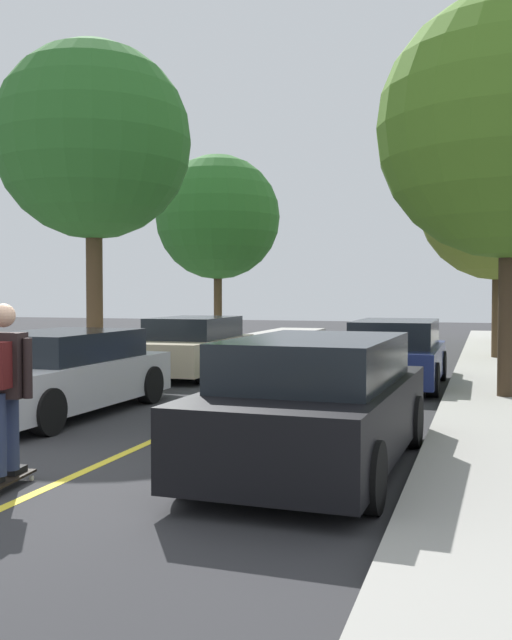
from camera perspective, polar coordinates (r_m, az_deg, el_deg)
ground at (r=7.93m, az=-14.21°, el=-11.83°), size 80.00×80.00×0.00m
center_line at (r=11.45m, az=-3.50°, el=-7.40°), size 0.12×39.20×0.01m
parked_car_left_nearest at (r=11.83m, az=-15.28°, el=-4.05°), size 2.03×4.40×1.29m
parked_car_left_near at (r=16.65m, az=-5.02°, el=-2.11°), size 1.88×4.03×1.33m
parked_car_right_nearest at (r=7.96m, az=4.77°, el=-6.54°), size 2.00×4.29×1.42m
parked_car_right_near at (r=14.96m, az=10.88°, el=-2.60°), size 1.87×4.02×1.34m
street_tree_left_nearest at (r=17.17m, az=-12.62°, el=13.46°), size 4.39×4.39×7.35m
street_tree_left_near at (r=24.11m, az=-3.02°, el=8.02°), size 4.07×4.07×6.25m
street_tree_right_nearest at (r=13.33m, az=19.17°, el=14.05°), size 4.43×4.43×6.76m
street_tree_right_near at (r=20.89m, az=18.61°, el=8.99°), size 4.43×4.43×6.50m
street_tree_right_far at (r=27.17m, az=18.39°, el=7.44°), size 3.90×3.90×6.25m
skateboard at (r=7.62m, az=-19.01°, el=-11.80°), size 0.32×0.86×0.10m
skateboarder at (r=7.42m, az=-19.24°, el=-4.51°), size 0.59×0.71×1.70m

